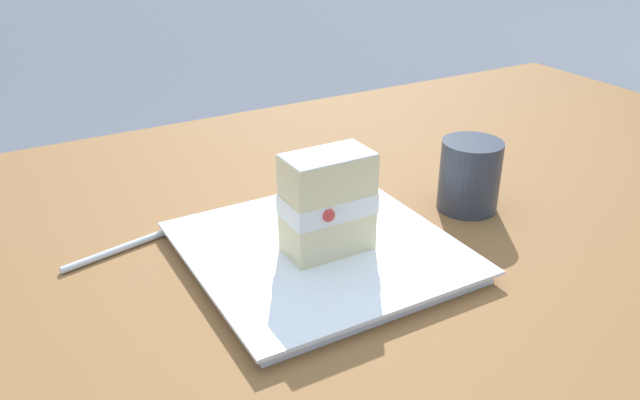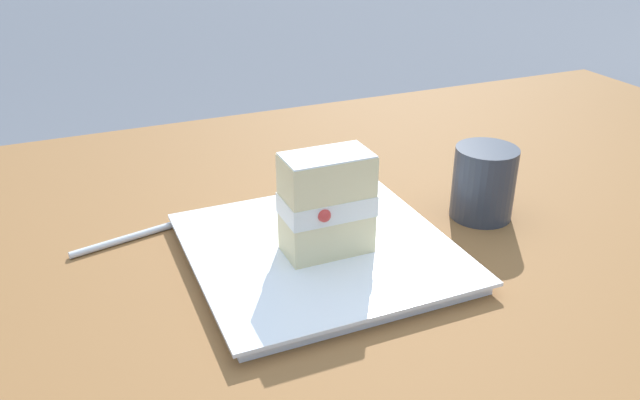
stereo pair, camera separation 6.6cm
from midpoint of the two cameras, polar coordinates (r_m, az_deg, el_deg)
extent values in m
cylinder|color=brown|center=(1.61, 21.23, -2.79)|extent=(0.07, 0.07, 0.66)
cube|color=brown|center=(0.83, 7.16, -1.59)|extent=(1.46, 0.81, 0.04)
cube|color=white|center=(0.70, 2.74, -4.84)|extent=(0.26, 0.26, 0.01)
cube|color=white|center=(0.69, 2.76, -4.27)|extent=(0.27, 0.27, 0.00)
cube|color=beige|center=(0.67, 3.42, -2.91)|extent=(0.09, 0.05, 0.04)
cube|color=white|center=(0.66, 3.49, -0.45)|extent=(0.09, 0.05, 0.02)
sphere|color=red|center=(0.67, 0.24, 0.00)|extent=(0.02, 0.02, 0.02)
sphere|color=red|center=(0.63, 3.38, -1.45)|extent=(0.01, 0.01, 0.01)
sphere|color=red|center=(0.69, 4.77, 0.48)|extent=(0.01, 0.01, 0.01)
cube|color=beige|center=(0.64, 3.57, 2.12)|extent=(0.09, 0.05, 0.04)
cube|color=white|center=(0.64, 3.63, 3.94)|extent=(0.09, 0.05, 0.00)
cylinder|color=silver|center=(0.75, -14.00, -3.27)|extent=(0.14, 0.04, 0.01)
cube|color=silver|center=(0.78, -8.30, -1.53)|extent=(0.03, 0.03, 0.01)
cylinder|color=#333842|center=(0.80, 16.66, 1.42)|extent=(0.07, 0.07, 0.09)
cylinder|color=black|center=(0.78, 17.01, 3.95)|extent=(0.07, 0.07, 0.00)
camera|label=1|loc=(0.03, -87.14, 1.41)|focal=36.06mm
camera|label=2|loc=(0.03, 92.86, -1.41)|focal=36.06mm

